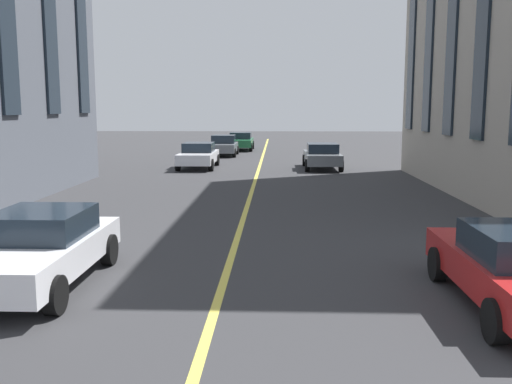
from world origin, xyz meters
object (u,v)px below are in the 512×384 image
(car_grey_far, at_px, (223,145))
(car_green_parked_b, at_px, (241,141))
(car_grey_near, at_px, (322,156))
(car_white_trailing, at_px, (39,248))
(car_white_oncoming, at_px, (198,155))

(car_grey_far, bearing_deg, car_green_parked_b, -9.15)
(car_grey_near, distance_m, car_green_parked_b, 14.36)
(car_grey_near, relative_size, car_green_parked_b, 1.00)
(car_grey_far, relative_size, car_green_parked_b, 0.89)
(car_grey_far, xyz_separation_m, car_white_trailing, (-28.65, 0.68, 0.00))
(car_white_oncoming, xyz_separation_m, car_grey_far, (8.05, -0.60, -0.00))
(car_grey_far, bearing_deg, car_white_oncoming, 175.74)
(car_white_trailing, height_order, car_green_parked_b, same)
(car_grey_near, distance_m, car_grey_far, 10.19)
(car_grey_far, height_order, car_white_trailing, car_grey_far)
(car_white_oncoming, distance_m, car_green_parked_b, 13.33)
(car_white_oncoming, bearing_deg, car_grey_far, -4.26)
(car_white_trailing, distance_m, car_green_parked_b, 33.89)
(car_grey_near, relative_size, car_grey_far, 1.13)
(car_white_oncoming, bearing_deg, car_white_trailing, 179.78)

